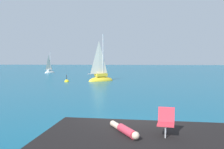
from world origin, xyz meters
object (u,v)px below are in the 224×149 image
object	(u,v)px
sailboat_far	(50,72)
beach_chair	(166,120)
person_sunbather	(125,130)
marker_buoy	(67,82)
sailboat_near	(101,78)

from	to	relation	value
sailboat_far	beach_chair	xyz separation A→B (m)	(15.55, -39.58, 1.01)
person_sunbather	marker_buoy	bearing A→B (deg)	-8.70
sailboat_near	person_sunbather	size ratio (longest dim) A/B	3.91
sailboat_far	person_sunbather	size ratio (longest dim) A/B	2.61
sailboat_far	marker_buoy	world-z (taller)	sailboat_far
person_sunbather	sailboat_near	bearing A→B (deg)	-18.47
sailboat_near	beach_chair	xyz separation A→B (m)	(4.49, -24.48, 0.90)
person_sunbather	marker_buoy	size ratio (longest dim) A/B	1.44
person_sunbather	beach_chair	world-z (taller)	beach_chair
person_sunbather	beach_chair	size ratio (longest dim) A/B	2.04
sailboat_near	person_sunbather	distance (m)	24.67
person_sunbather	marker_buoy	distance (m)	24.44
sailboat_near	sailboat_far	world-z (taller)	sailboat_near
sailboat_near	marker_buoy	bearing A→B (deg)	161.18
beach_chair	marker_buoy	xyz separation A→B (m)	(-8.51, 23.34, -1.23)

